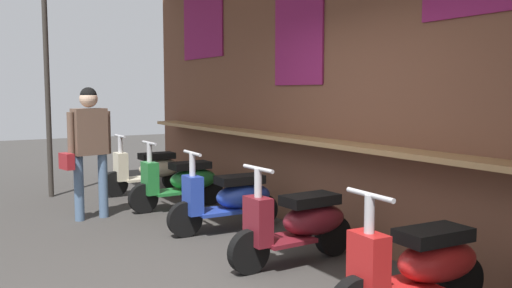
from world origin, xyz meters
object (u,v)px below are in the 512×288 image
Objects in this scene: scooter_cream at (150,169)px; scooter_green at (183,181)px; shopper_with_handbag at (89,139)px; scooter_red at (420,266)px; scooter_blue at (231,198)px; scooter_maroon at (300,223)px.

scooter_cream and scooter_green have the same top height.
scooter_cream is at bearing 124.24° from shopper_with_handbag.
scooter_cream is 1.94m from shopper_with_handbag.
scooter_cream is 1.00× the size of scooter_red.
scooter_blue is at bearing 89.21° from scooter_cream.
scooter_cream is at bearing -86.78° from scooter_red.
scooter_blue is 1.00× the size of scooter_red.
scooter_maroon is (1.39, 0.00, 0.00)m from scooter_blue.
scooter_green is 1.43m from scooter_blue.
scooter_red is at bearing 89.09° from scooter_green.
scooter_maroon and scooter_red have the same top height.
scooter_maroon is (2.82, -0.00, 0.00)m from scooter_green.
scooter_green is at bearing -87.67° from scooter_blue.
shopper_with_handbag is (1.31, -1.28, 0.65)m from scooter_cream.
scooter_maroon is 1.48m from scooter_red.
scooter_green is at bearing 78.10° from shopper_with_handbag.
shopper_with_handbag is (-2.83, -1.28, 0.65)m from scooter_maroon.
shopper_with_handbag is at bearing -46.02° from scooter_blue.
scooter_maroon is at bearing 12.96° from shopper_with_handbag.
shopper_with_handbag reaches higher than scooter_green.
scooter_red is (1.48, -0.00, 0.00)m from scooter_maroon.
scooter_maroon is at bearing 92.34° from scooter_blue.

